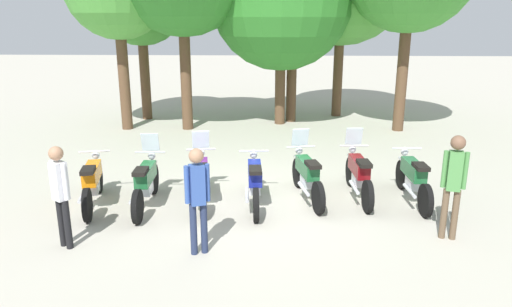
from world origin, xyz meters
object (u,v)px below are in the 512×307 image
Objects in this scene: motorcycle_2 at (202,178)px; person_1 at (198,193)px; motorcycle_0 at (92,181)px; motorcycle_3 at (255,181)px; motorcycle_6 at (413,178)px; motorcycle_4 at (307,175)px; motorcycle_5 at (358,173)px; person_2 at (60,189)px; motorcycle_1 at (146,182)px; person_0 at (454,179)px.

person_1 reaches higher than motorcycle_2.
motorcycle_0 is 0.98× the size of motorcycle_3.
motorcycle_3 and motorcycle_6 have the same top height.
motorcycle_6 is at bearing -103.46° from motorcycle_4.
person_1 reaches higher than motorcycle_5.
motorcycle_6 is 6.69m from person_2.
motorcycle_1 is 1.01× the size of motorcycle_2.
motorcycle_1 is 1.00× the size of motorcycle_5.
person_1 is 1.01× the size of person_2.
person_1 is at bearing 128.07° from motorcycle_5.
motorcycle_4 is 1.24× the size of person_1.
motorcycle_6 is at bearing -98.45° from motorcycle_0.
motorcycle_2 is 1.01× the size of motorcycle_4.
person_2 is (0.21, -1.80, 0.51)m from motorcycle_0.
person_2 is at bearing 108.48° from motorcycle_6.
motorcycle_5 is 1.09m from motorcycle_6.
motorcycle_2 is at bearing 91.33° from motorcycle_6.
person_1 reaches higher than person_2.
motorcycle_3 is at bearing 82.28° from person_0.
motorcycle_4 is at bearing 153.33° from person_2.
motorcycle_4 is (2.15, 0.29, 0.00)m from motorcycle_2.
person_0 is at bearing -139.91° from motorcycle_4.
motorcycle_2 is 1.20× the size of person_0.
motorcycle_2 is (2.16, 0.27, 0.01)m from motorcycle_0.
motorcycle_5 is at bearing 47.09° from person_0.
motorcycle_6 is 4.74m from person_1.
motorcycle_0 and motorcycle_6 have the same top height.
motorcycle_3 is at bearing -100.10° from motorcycle_0.
motorcycle_0 is 0.98× the size of motorcycle_5.
motorcycle_1 is at bearing -172.31° from person_2.
person_0 is at bearing 78.43° from person_1.
person_1 reaches higher than motorcycle_6.
motorcycle_2 is 2.88m from person_2.
person_0 is (4.45, -1.50, 0.57)m from motorcycle_2.
motorcycle_4 is 2.97m from person_0.
motorcycle_0 is 0.98× the size of motorcycle_1.
motorcycle_4 is 0.99× the size of motorcycle_6.
motorcycle_0 is 5.44m from motorcycle_5.
person_1 is (-2.95, -2.61, 0.51)m from motorcycle_5.
motorcycle_4 is at bearing -95.52° from motorcycle_0.
motorcycle_0 is 6.50m from motorcycle_6.
motorcycle_0 is 3.24m from motorcycle_3.
motorcycle_5 is at bearing -80.57° from motorcycle_3.
motorcycle_6 is (2.16, -0.05, -0.01)m from motorcycle_4.
motorcycle_0 is at bearing 92.69° from motorcycle_6.
motorcycle_3 is 1.20× the size of person_0.
motorcycle_0 is at bearing -149.45° from person_1.
person_1 is at bearing 154.96° from motorcycle_3.
motorcycle_2 is at bearing 170.26° from person_2.
motorcycle_5 is at bearing -95.48° from motorcycle_4.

